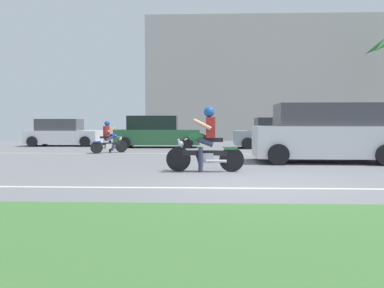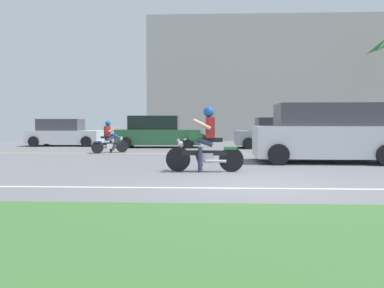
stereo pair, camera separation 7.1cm
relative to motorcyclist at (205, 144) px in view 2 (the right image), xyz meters
The scene contains 11 objects.
ground 1.55m from the motorcyclist, 45.39° to the left, with size 56.00×30.00×0.04m, color slate.
grass_median 6.24m from the motorcyclist, 81.07° to the right, with size 56.00×3.80×0.06m, color #3D6B33.
lane_line_near 2.81m from the motorcyclist, 69.25° to the right, with size 50.40×0.12×0.01m, color silver.
lane_line_far 5.88m from the motorcyclist, 80.51° to the left, with size 50.40×0.12×0.01m, color yellow.
motorcyclist is the anchor object (origin of this frame).
suv_nearby 4.60m from the motorcyclist, 33.90° to the left, with size 4.60×2.27×1.88m.
parked_car_0 13.42m from the motorcyclist, 125.90° to the left, with size 3.92×2.12×1.47m.
parked_car_1 10.12m from the motorcyclist, 104.70° to the left, with size 4.35×1.92×1.63m.
parked_car_2 10.12m from the motorcyclist, 69.85° to the left, with size 3.96×2.00×1.53m.
motorcyclist_distant 7.27m from the motorcyclist, 124.11° to the left, with size 1.33×1.03×1.35m.
building_far 20.10m from the motorcyclist, 73.75° to the left, with size 19.62×4.00×8.75m, color #BCB7AD.
Camera 2 is at (-0.87, -7.95, 1.27)m, focal length 36.05 mm.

